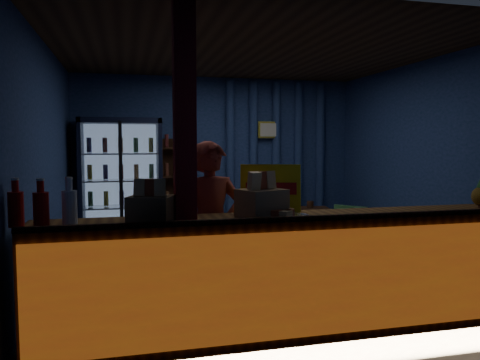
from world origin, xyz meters
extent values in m
plane|color=#515154|center=(0.00, 0.00, 0.00)|extent=(4.60, 4.60, 0.00)
plane|color=navy|center=(0.00, 2.20, 1.30)|extent=(4.60, 0.00, 4.60)
plane|color=navy|center=(0.00, -2.20, 1.30)|extent=(4.60, 0.00, 4.60)
plane|color=navy|center=(-2.30, 0.00, 1.30)|extent=(0.00, 4.40, 4.40)
plane|color=navy|center=(2.30, 0.00, 1.30)|extent=(0.00, 4.40, 4.40)
plane|color=#472D19|center=(0.00, 0.00, 2.60)|extent=(4.60, 4.60, 0.00)
cube|color=brown|center=(0.00, -1.90, 0.47)|extent=(4.40, 0.55, 0.95)
cube|color=red|center=(0.00, -2.19, 0.47)|extent=(4.35, 0.02, 0.81)
cube|color=#3B1C12|center=(0.00, -2.17, 0.97)|extent=(4.40, 0.04, 0.04)
cube|color=maroon|center=(-1.05, -1.90, 1.30)|extent=(0.16, 0.16, 2.60)
cube|color=black|center=(-1.55, 2.12, 0.95)|extent=(1.20, 0.06, 1.90)
cube|color=black|center=(-2.12, 1.85, 0.95)|extent=(0.06, 0.60, 1.90)
cube|color=black|center=(-0.98, 1.85, 0.95)|extent=(0.06, 0.60, 1.90)
cube|color=black|center=(-1.55, 1.85, 1.86)|extent=(1.20, 0.60, 0.08)
cube|color=black|center=(-1.55, 1.85, 0.04)|extent=(1.20, 0.60, 0.08)
cube|color=#99B2D8|center=(-1.55, 2.07, 0.95)|extent=(1.08, 0.02, 1.74)
cube|color=white|center=(-1.55, 1.57, 0.95)|extent=(1.12, 0.02, 1.78)
cube|color=black|center=(-1.55, 1.55, 0.95)|extent=(0.05, 0.05, 1.80)
cube|color=silver|center=(-1.55, 1.85, 0.17)|extent=(1.08, 0.48, 0.02)
cylinder|color=#C36A1B|center=(-2.00, 1.85, 0.30)|extent=(0.07, 0.07, 0.22)
cylinder|color=#1A6A26|center=(-1.77, 1.85, 0.30)|extent=(0.07, 0.07, 0.22)
cylinder|color=#AB9E1A|center=(-1.55, 1.85, 0.30)|extent=(0.07, 0.07, 0.22)
cylinder|color=navy|center=(-1.32, 1.85, 0.30)|extent=(0.07, 0.07, 0.22)
cylinder|color=maroon|center=(-1.10, 1.85, 0.30)|extent=(0.07, 0.07, 0.22)
cube|color=silver|center=(-1.55, 1.85, 0.57)|extent=(1.08, 0.48, 0.02)
cylinder|color=#1A6A26|center=(-2.00, 1.85, 0.70)|extent=(0.07, 0.07, 0.22)
cylinder|color=#AB9E1A|center=(-1.77, 1.85, 0.70)|extent=(0.07, 0.07, 0.22)
cylinder|color=navy|center=(-1.55, 1.85, 0.70)|extent=(0.07, 0.07, 0.22)
cylinder|color=maroon|center=(-1.32, 1.85, 0.70)|extent=(0.07, 0.07, 0.22)
cylinder|color=#C36A1B|center=(-1.10, 1.85, 0.70)|extent=(0.07, 0.07, 0.22)
cube|color=silver|center=(-1.55, 1.85, 0.97)|extent=(1.08, 0.48, 0.02)
cylinder|color=#AB9E1A|center=(-2.00, 1.85, 1.10)|extent=(0.07, 0.07, 0.22)
cylinder|color=navy|center=(-1.77, 1.85, 1.10)|extent=(0.07, 0.07, 0.22)
cylinder|color=maroon|center=(-1.55, 1.85, 1.10)|extent=(0.07, 0.07, 0.22)
cylinder|color=#C36A1B|center=(-1.32, 1.85, 1.10)|extent=(0.07, 0.07, 0.22)
cylinder|color=#1A6A26|center=(-1.10, 1.85, 1.10)|extent=(0.07, 0.07, 0.22)
cube|color=silver|center=(-1.55, 1.85, 1.37)|extent=(1.08, 0.48, 0.02)
cylinder|color=navy|center=(-2.00, 1.85, 1.50)|extent=(0.07, 0.07, 0.22)
cylinder|color=maroon|center=(-1.77, 1.85, 1.50)|extent=(0.07, 0.07, 0.22)
cylinder|color=#C36A1B|center=(-1.55, 1.85, 1.50)|extent=(0.07, 0.07, 0.22)
cylinder|color=#1A6A26|center=(-1.32, 1.85, 1.50)|extent=(0.07, 0.07, 0.22)
cylinder|color=#AB9E1A|center=(-1.10, 1.85, 1.50)|extent=(0.07, 0.07, 0.22)
cube|color=#3B1C12|center=(-0.70, 2.15, 0.80)|extent=(0.50, 0.02, 1.60)
cube|color=#3B1C12|center=(-0.93, 2.02, 0.80)|extent=(0.03, 0.28, 1.60)
cube|color=#3B1C12|center=(-0.46, 2.02, 0.80)|extent=(0.03, 0.28, 1.60)
cube|color=#3B1C12|center=(-0.70, 2.02, 0.10)|extent=(0.46, 0.26, 0.02)
cube|color=#3B1C12|center=(-0.70, 2.02, 0.55)|extent=(0.46, 0.26, 0.02)
cube|color=#3B1C12|center=(-0.70, 2.02, 1.00)|extent=(0.46, 0.26, 0.02)
cube|color=#3B1C12|center=(-0.70, 2.02, 1.45)|extent=(0.46, 0.26, 0.02)
cylinder|color=navy|center=(0.20, 2.14, 1.30)|extent=(0.14, 0.14, 2.50)
cylinder|color=navy|center=(0.60, 2.14, 1.30)|extent=(0.14, 0.14, 2.50)
cylinder|color=navy|center=(1.00, 2.14, 1.30)|extent=(0.14, 0.14, 2.50)
cylinder|color=navy|center=(1.40, 2.14, 1.30)|extent=(0.14, 0.14, 2.50)
cylinder|color=navy|center=(1.80, 2.14, 1.30)|extent=(0.14, 0.14, 2.50)
cube|color=yellow|center=(0.85, 2.10, 1.75)|extent=(0.36, 0.03, 0.28)
cube|color=silver|center=(0.85, 2.08, 1.75)|extent=(0.30, 0.01, 0.22)
imported|color=maroon|center=(-0.76, -1.44, 0.77)|extent=(0.61, 0.45, 1.55)
imported|color=#51A359|center=(1.87, 1.35, 0.27)|extent=(0.81, 0.81, 0.53)
cube|color=#3B1C12|center=(1.31, 1.38, 0.26)|extent=(0.64, 0.51, 0.52)
cylinder|color=#3B1C12|center=(1.31, 1.38, 0.57)|extent=(0.10, 0.10, 0.10)
cube|color=yellow|center=(-0.31, -1.68, 1.15)|extent=(0.51, 0.22, 0.40)
cube|color=#AD100B|center=(-0.31, -1.70, 1.15)|extent=(0.42, 0.14, 0.10)
cylinder|color=#AD100B|center=(-2.23, -1.92, 1.07)|extent=(0.11, 0.11, 0.24)
cylinder|color=#AD100B|center=(-2.23, -1.92, 1.24)|extent=(0.05, 0.05, 0.10)
cylinder|color=white|center=(-2.23, -1.92, 1.28)|extent=(0.05, 0.05, 0.02)
cylinder|color=#AD100B|center=(-2.05, -2.00, 1.07)|extent=(0.11, 0.11, 0.24)
cylinder|color=#AD100B|center=(-2.05, -2.00, 1.24)|extent=(0.05, 0.05, 0.10)
cylinder|color=white|center=(-2.05, -2.00, 1.28)|extent=(0.05, 0.05, 0.02)
cylinder|color=silver|center=(-1.87, -1.92, 1.07)|extent=(0.11, 0.11, 0.24)
cylinder|color=silver|center=(-1.87, -1.92, 1.24)|extent=(0.05, 0.05, 0.10)
cylinder|color=white|center=(-1.87, -1.92, 1.28)|extent=(0.05, 0.05, 0.02)
cube|color=tan|center=(-1.31, -1.97, 1.05)|extent=(0.37, 0.34, 0.20)
cube|color=gold|center=(-1.38, -1.94, 1.21)|extent=(0.09, 0.08, 0.13)
cube|color=#BE4E23|center=(-1.31, -1.97, 1.21)|extent=(0.09, 0.08, 0.13)
cube|color=gold|center=(-1.24, -2.00, 1.21)|extent=(0.09, 0.08, 0.13)
cube|color=tan|center=(-0.45, -1.90, 1.06)|extent=(0.42, 0.38, 0.22)
cube|color=gold|center=(-0.53, -1.93, 1.24)|extent=(0.11, 0.09, 0.14)
cube|color=#BE4E23|center=(-0.45, -1.90, 1.24)|extent=(0.11, 0.09, 0.14)
cube|color=gold|center=(-0.37, -1.87, 1.24)|extent=(0.11, 0.09, 0.14)
cylinder|color=silver|center=(-0.31, -1.99, 0.96)|extent=(0.43, 0.43, 0.02)
cube|color=gold|center=(-0.23, -1.99, 1.00)|extent=(0.09, 0.06, 0.05)
cube|color=#BE4E23|center=(-0.25, -1.93, 1.00)|extent=(0.11, 0.11, 0.05)
cube|color=gold|center=(-0.31, -1.90, 1.00)|extent=(0.06, 0.09, 0.05)
cube|color=#BE4E23|center=(-0.37, -1.93, 1.00)|extent=(0.11, 0.11, 0.05)
cube|color=gold|center=(-0.40, -1.99, 1.00)|extent=(0.09, 0.06, 0.05)
cube|color=#BE4E23|center=(-0.37, -2.05, 1.00)|extent=(0.11, 0.11, 0.05)
cube|color=gold|center=(-0.31, -2.07, 1.00)|extent=(0.06, 0.09, 0.05)
cube|color=#BE4E23|center=(-0.25, -2.05, 1.00)|extent=(0.11, 0.11, 0.05)
camera|label=1|loc=(-1.48, -5.40, 1.53)|focal=35.00mm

